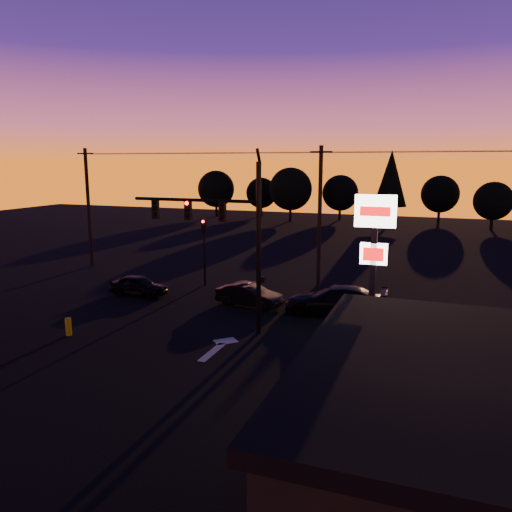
{
  "coord_description": "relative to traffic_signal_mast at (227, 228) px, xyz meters",
  "views": [
    {
      "loc": [
        9.26,
        -17.21,
        7.98
      ],
      "look_at": [
        1.0,
        5.0,
        3.5
      ],
      "focal_mm": 35.0,
      "sensor_mm": 36.0,
      "label": 1
    }
  ],
  "objects": [
    {
      "name": "ground",
      "position": [
        0.1,
        -3.99,
        -4.94
      ],
      "size": [
        120.0,
        120.0,
        0.0
      ],
      "primitive_type": "plane",
      "color": "black",
      "rests_on": "ground"
    },
    {
      "name": "lane_arrow",
      "position": [
        0.6,
        -2.33,
        -4.93
      ],
      "size": [
        1.2,
        3.1,
        0.01
      ],
      "color": "beige",
      "rests_on": "ground"
    },
    {
      "name": "traffic_signal_mast",
      "position": [
        0.0,
        0.0,
        0.0
      ],
      "size": [
        6.79,
        0.52,
        8.58
      ],
      "color": "black",
      "rests_on": "ground"
    },
    {
      "name": "secondary_signal",
      "position": [
        -4.9,
        7.49,
        -2.07
      ],
      "size": [
        0.3,
        0.31,
        4.35
      ],
      "color": "black",
      "rests_on": "ground"
    },
    {
      "name": "pylon_sign",
      "position": [
        7.1,
        -2.49,
        -0.02
      ],
      "size": [
        1.5,
        0.28,
        6.8
      ],
      "color": "black",
      "rests_on": "ground"
    },
    {
      "name": "utility_pole_0",
      "position": [
        -15.9,
        10.01,
        -0.34
      ],
      "size": [
        1.4,
        0.26,
        9.0
      ],
      "color": "black",
      "rests_on": "ground"
    },
    {
      "name": "utility_pole_1",
      "position": [
        2.1,
        10.01,
        -0.34
      ],
      "size": [
        1.4,
        0.26,
        9.0
      ],
      "color": "black",
      "rests_on": "ground"
    },
    {
      "name": "power_wires",
      "position": [
        2.1,
        10.01,
        3.63
      ],
      "size": [
        36.0,
        1.22,
        0.07
      ],
      "color": "black",
      "rests_on": "ground"
    },
    {
      "name": "bollard",
      "position": [
        -6.6,
        -3.42,
        -4.52
      ],
      "size": [
        0.28,
        0.28,
        0.83
      ],
      "primitive_type": "cylinder",
      "color": "#D5DA0A",
      "rests_on": "ground"
    },
    {
      "name": "tree_0",
      "position": [
        -21.9,
        46.01,
        -0.88
      ],
      "size": [
        5.36,
        5.36,
        6.74
      ],
      "color": "black",
      "rests_on": "ground"
    },
    {
      "name": "tree_1",
      "position": [
        -15.9,
        49.01,
        -1.5
      ],
      "size": [
        4.54,
        4.54,
        5.71
      ],
      "color": "black",
      "rests_on": "ground"
    },
    {
      "name": "tree_2",
      "position": [
        -9.9,
        44.01,
        -0.57
      ],
      "size": [
        5.77,
        5.78,
        7.26
      ],
      "color": "black",
      "rests_on": "ground"
    },
    {
      "name": "tree_3",
      "position": [
        -3.9,
        48.01,
        -1.19
      ],
      "size": [
        4.95,
        4.95,
        6.22
      ],
      "color": "black",
      "rests_on": "ground"
    },
    {
      "name": "tree_4",
      "position": [
        3.1,
        45.01,
        0.99
      ],
      "size": [
        4.18,
        4.18,
        9.5
      ],
      "color": "black",
      "rests_on": "ground"
    },
    {
      "name": "tree_5",
      "position": [
        9.1,
        50.01,
        -1.19
      ],
      "size": [
        4.95,
        4.95,
        6.22
      ],
      "color": "black",
      "rests_on": "ground"
    },
    {
      "name": "tree_6",
      "position": [
        15.1,
        44.01,
        -1.5
      ],
      "size": [
        4.54,
        4.54,
        5.71
      ],
      "color": "black",
      "rests_on": "ground"
    },
    {
      "name": "car_left",
      "position": [
        -7.56,
        3.81,
        -4.32
      ],
      "size": [
        3.63,
        1.54,
        1.22
      ],
      "primitive_type": "imported",
      "rotation": [
        0.0,
        0.0,
        1.55
      ],
      "color": "black",
      "rests_on": "ground"
    },
    {
      "name": "car_mid",
      "position": [
        -0.43,
        4.04,
        -4.3
      ],
      "size": [
        3.99,
        1.89,
        1.26
      ],
      "primitive_type": "imported",
      "rotation": [
        0.0,
        0.0,
        1.42
      ],
      "color": "black",
      "rests_on": "ground"
    },
    {
      "name": "car_right",
      "position": [
        4.43,
        4.08,
        -4.16
      ],
      "size": [
        5.45,
        2.49,
        1.55
      ],
      "primitive_type": "imported",
      "rotation": [
        0.0,
        0.0,
        -1.51
      ],
      "color": "black",
      "rests_on": "ground"
    },
    {
      "name": "suv_parked",
      "position": [
        8.65,
        -5.8,
        -4.3
      ],
      "size": [
        3.67,
        5.04,
        1.27
      ],
      "primitive_type": "imported",
      "rotation": [
        0.0,
        0.0,
        0.38
      ],
      "color": "black",
      "rests_on": "ground"
    }
  ]
}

